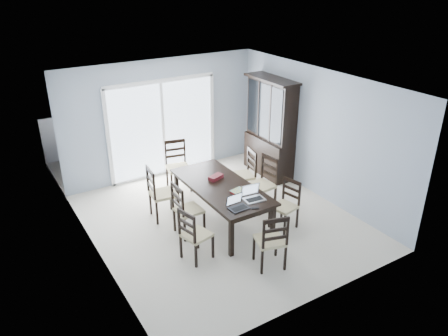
% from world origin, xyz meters
% --- Properties ---
extents(floor, '(5.00, 5.00, 0.00)m').
position_xyz_m(floor, '(0.00, 0.00, 0.00)').
color(floor, beige).
rests_on(floor, ground).
extents(ceiling, '(5.00, 5.00, 0.00)m').
position_xyz_m(ceiling, '(0.00, 0.00, 2.60)').
color(ceiling, white).
rests_on(ceiling, back_wall).
extents(back_wall, '(4.50, 0.02, 2.60)m').
position_xyz_m(back_wall, '(0.00, 2.50, 1.30)').
color(back_wall, '#909CAC').
rests_on(back_wall, floor).
extents(wall_left, '(0.02, 5.00, 2.60)m').
position_xyz_m(wall_left, '(-2.25, 0.00, 1.30)').
color(wall_left, '#909CAC').
rests_on(wall_left, floor).
extents(wall_right, '(0.02, 5.00, 2.60)m').
position_xyz_m(wall_right, '(2.25, 0.00, 1.30)').
color(wall_right, '#909CAC').
rests_on(wall_right, floor).
extents(balcony, '(4.50, 2.00, 0.10)m').
position_xyz_m(balcony, '(0.00, 3.50, -0.05)').
color(balcony, gray).
rests_on(balcony, ground).
extents(railing, '(4.50, 0.06, 1.10)m').
position_xyz_m(railing, '(0.00, 4.50, 0.55)').
color(railing, '#99999E').
rests_on(railing, balcony).
extents(dining_table, '(1.00, 2.20, 0.75)m').
position_xyz_m(dining_table, '(0.00, 0.00, 0.67)').
color(dining_table, black).
rests_on(dining_table, floor).
extents(china_hutch, '(0.50, 1.38, 2.20)m').
position_xyz_m(china_hutch, '(2.02, 1.25, 1.07)').
color(china_hutch, black).
rests_on(china_hutch, floor).
extents(sliding_door, '(2.52, 0.05, 2.18)m').
position_xyz_m(sliding_door, '(0.00, 2.48, 1.09)').
color(sliding_door, silver).
rests_on(sliding_door, floor).
extents(chair_left_near, '(0.50, 0.49, 1.08)m').
position_xyz_m(chair_left_near, '(-1.01, -0.78, 0.57)').
color(chair_left_near, black).
rests_on(chair_left_near, floor).
extents(chair_left_mid, '(0.45, 0.44, 1.14)m').
position_xyz_m(chair_left_mid, '(-0.78, -0.04, 0.60)').
color(chair_left_mid, black).
rests_on(chair_left_mid, floor).
extents(chair_left_far, '(0.51, 0.50, 1.20)m').
position_xyz_m(chair_left_far, '(-0.94, 0.71, 0.64)').
color(chair_left_far, black).
rests_on(chair_left_far, floor).
extents(chair_right_near, '(0.48, 0.47, 1.05)m').
position_xyz_m(chair_right_near, '(0.93, -0.75, 0.55)').
color(chair_right_near, black).
rests_on(chair_right_near, floor).
extents(chair_right_mid, '(0.52, 0.51, 1.20)m').
position_xyz_m(chair_right_mid, '(1.01, 0.04, 0.63)').
color(chair_right_mid, black).
rests_on(chair_right_mid, floor).
extents(chair_right_far, '(0.54, 0.53, 1.17)m').
position_xyz_m(chair_right_far, '(0.95, 0.58, 0.62)').
color(chair_right_far, black).
rests_on(chair_right_far, floor).
extents(chair_end_near, '(0.52, 0.53, 1.12)m').
position_xyz_m(chair_end_near, '(-0.06, -1.61, 0.59)').
color(chair_end_near, black).
rests_on(chair_end_near, floor).
extents(chair_end_far, '(0.54, 0.55, 1.21)m').
position_xyz_m(chair_end_far, '(-0.07, 1.69, 0.64)').
color(chair_end_far, black).
rests_on(chair_end_far, floor).
extents(laptop_dark, '(0.33, 0.24, 0.22)m').
position_xyz_m(laptop_dark, '(-0.19, -0.87, 0.80)').
color(laptop_dark, black).
rests_on(laptop_dark, dining_table).
extents(laptop_silver, '(0.37, 0.27, 0.24)m').
position_xyz_m(laptop_silver, '(0.19, -0.75, 0.81)').
color(laptop_silver, silver).
rests_on(laptop_silver, dining_table).
extents(book_stack, '(0.28, 0.23, 0.04)m').
position_xyz_m(book_stack, '(0.10, -0.39, 0.77)').
color(book_stack, maroon).
rests_on(book_stack, dining_table).
extents(cell_phone, '(0.13, 0.11, 0.01)m').
position_xyz_m(cell_phone, '(0.04, -1.00, 0.76)').
color(cell_phone, black).
rests_on(cell_phone, dining_table).
extents(game_box, '(0.32, 0.23, 0.07)m').
position_xyz_m(game_box, '(0.05, 0.27, 0.79)').
color(game_box, '#51101E').
rests_on(game_box, dining_table).
extents(hot_tub, '(2.34, 2.19, 1.02)m').
position_xyz_m(hot_tub, '(-0.30, 3.62, 0.51)').
color(hot_tub, brown).
rests_on(hot_tub, balcony).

